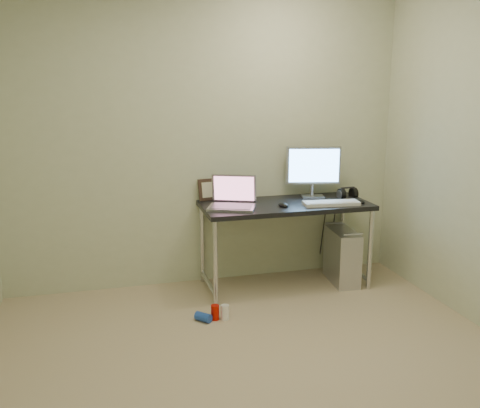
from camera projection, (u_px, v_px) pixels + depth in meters
name	position (u px, v px, depth m)	size (l,w,h in m)	color
floor	(266.00, 379.00, 3.26)	(3.50, 3.50, 0.00)	tan
wall_back	(206.00, 143.00, 4.63)	(3.50, 0.02, 2.50)	beige
desk	(285.00, 213.00, 4.62)	(1.45, 0.63, 0.75)	black
tower_computer	(342.00, 256.00, 4.80)	(0.24, 0.48, 0.51)	silver
cable_a	(323.00, 230.00, 5.05)	(0.01, 0.01, 0.70)	black
cable_b	(333.00, 232.00, 5.06)	(0.01, 0.01, 0.72)	black
can_red	(215.00, 312.00, 4.07)	(0.06, 0.06, 0.12)	red
can_white	(225.00, 312.00, 4.07)	(0.06, 0.06, 0.12)	white
can_blue	(203.00, 317.00, 4.04)	(0.07, 0.07, 0.12)	blue
laptop	(233.00, 200.00, 4.44)	(0.47, 0.43, 0.26)	#AFAFB7
monitor	(313.00, 168.00, 4.77)	(0.48, 0.18, 0.46)	#AFAFB7
keyboard	(331.00, 203.00, 4.53)	(0.47, 0.15, 0.03)	silver
mouse_right	(359.00, 200.00, 4.61)	(0.07, 0.12, 0.04)	black
mouse_left	(283.00, 204.00, 4.48)	(0.07, 0.12, 0.04)	black
headphones	(347.00, 194.00, 4.83)	(0.18, 0.11, 0.12)	black
picture_frame	(211.00, 189.00, 4.71)	(0.24, 0.03, 0.19)	black
webcam	(235.00, 190.00, 4.72)	(0.04, 0.03, 0.11)	silver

